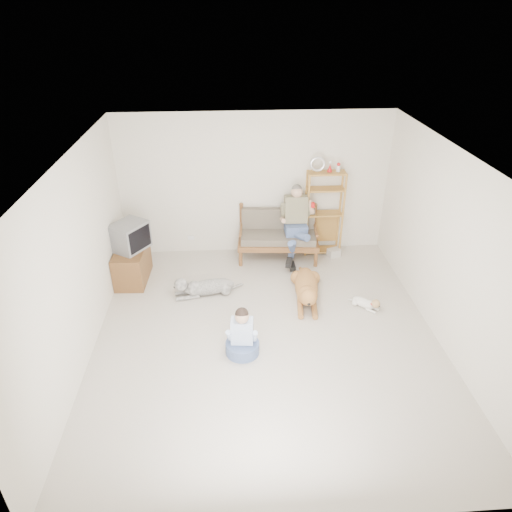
{
  "coord_description": "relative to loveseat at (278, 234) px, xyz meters",
  "views": [
    {
      "loc": [
        -0.51,
        -5.25,
        4.37
      ],
      "look_at": [
        -0.09,
        1.0,
        0.82
      ],
      "focal_mm": 32.0,
      "sensor_mm": 36.0,
      "label": 1
    }
  ],
  "objects": [
    {
      "name": "wall_back",
      "position": [
        -0.42,
        0.33,
        0.86
      ],
      "size": [
        5.0,
        0.0,
        5.0
      ],
      "primitive_type": "plane",
      "rotation": [
        1.57,
        0.0,
        0.0
      ],
      "color": "beige",
      "rests_on": "ground"
    },
    {
      "name": "loveseat",
      "position": [
        0.0,
        0.0,
        0.0
      ],
      "size": [
        1.55,
        0.82,
        0.95
      ],
      "rotation": [
        0.0,
        0.0,
        -0.08
      ],
      "color": "brown",
      "rests_on": "ground"
    },
    {
      "name": "shaggy_dog",
      "position": [
        -1.39,
        -1.22,
        -0.34
      ],
      "size": [
        1.23,
        0.46,
        0.37
      ],
      "rotation": [
        0.0,
        0.0,
        -1.37
      ],
      "color": "silver",
      "rests_on": "ground"
    },
    {
      "name": "etagere",
      "position": [
        0.88,
        0.13,
        0.36
      ],
      "size": [
        0.73,
        0.32,
        1.93
      ],
      "color": "#B38638",
      "rests_on": "ground"
    },
    {
      "name": "floor",
      "position": [
        -0.42,
        -2.42,
        -0.49
      ],
      "size": [
        5.5,
        5.5,
        0.0
      ],
      "primitive_type": "plane",
      "color": "beige",
      "rests_on": "ground"
    },
    {
      "name": "book_stack",
      "position": [
        1.1,
        -0.06,
        -0.41
      ],
      "size": [
        0.27,
        0.23,
        0.15
      ],
      "primitive_type": "cube",
      "rotation": [
        0.0,
        0.0,
        0.34
      ],
      "color": "beige",
      "rests_on": "ground"
    },
    {
      "name": "wall_outlet",
      "position": [
        -1.67,
        0.31,
        -0.19
      ],
      "size": [
        0.12,
        0.02,
        0.08
      ],
      "primitive_type": "cube",
      "color": "silver",
      "rests_on": "ground"
    },
    {
      "name": "crt_tv",
      "position": [
        -2.61,
        -0.62,
        0.35
      ],
      "size": [
        0.7,
        0.73,
        0.48
      ],
      "rotation": [
        0.0,
        0.0,
        -0.59
      ],
      "color": "slate",
      "rests_on": "tv_stand"
    },
    {
      "name": "golden_retriever",
      "position": [
        0.33,
        -1.46,
        -0.3
      ],
      "size": [
        0.5,
        1.55,
        0.47
      ],
      "rotation": [
        0.0,
        0.0,
        -0.11
      ],
      "color": "#AB6F3B",
      "rests_on": "ground"
    },
    {
      "name": "ceiling",
      "position": [
        -0.42,
        -2.42,
        2.21
      ],
      "size": [
        5.5,
        5.5,
        0.0
      ],
      "primitive_type": "plane",
      "rotation": [
        3.14,
        0.0,
        0.0
      ],
      "color": "silver",
      "rests_on": "ground"
    },
    {
      "name": "child",
      "position": [
        -0.79,
        -2.72,
        -0.21
      ],
      "size": [
        0.48,
        0.48,
        0.75
      ],
      "rotation": [
        0.0,
        0.0,
        -0.11
      ],
      "color": "slate",
      "rests_on": "ground"
    },
    {
      "name": "wall_right",
      "position": [
        2.08,
        -2.42,
        0.86
      ],
      "size": [
        0.0,
        5.5,
        5.5
      ],
      "primitive_type": "plane",
      "rotation": [
        1.57,
        0.0,
        -1.57
      ],
      "color": "beige",
      "rests_on": "ground"
    },
    {
      "name": "terrier",
      "position": [
        1.26,
        -1.79,
        -0.39
      ],
      "size": [
        0.46,
        0.45,
        0.22
      ],
      "rotation": [
        0.0,
        0.0,
        0.78
      ],
      "color": "white",
      "rests_on": "ground"
    },
    {
      "name": "man",
      "position": [
        0.3,
        -0.21,
        0.18
      ],
      "size": [
        0.55,
        0.79,
        1.28
      ],
      "color": "slate",
      "rests_on": "loveseat"
    },
    {
      "name": "wall_front",
      "position": [
        -0.42,
        -5.17,
        0.86
      ],
      "size": [
        5.0,
        0.0,
        5.0
      ],
      "primitive_type": "plane",
      "rotation": [
        -1.57,
        0.0,
        0.0
      ],
      "color": "beige",
      "rests_on": "ground"
    },
    {
      "name": "wall_left",
      "position": [
        -2.92,
        -2.42,
        0.86
      ],
      "size": [
        0.0,
        5.5,
        5.5
      ],
      "primitive_type": "plane",
      "rotation": [
        1.57,
        0.0,
        1.57
      ],
      "color": "beige",
      "rests_on": "ground"
    },
    {
      "name": "tv_stand",
      "position": [
        -2.64,
        -0.66,
        -0.19
      ],
      "size": [
        0.54,
        0.92,
        0.6
      ],
      "rotation": [
        0.0,
        0.0,
        -0.05
      ],
      "color": "brown",
      "rests_on": "ground"
    }
  ]
}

